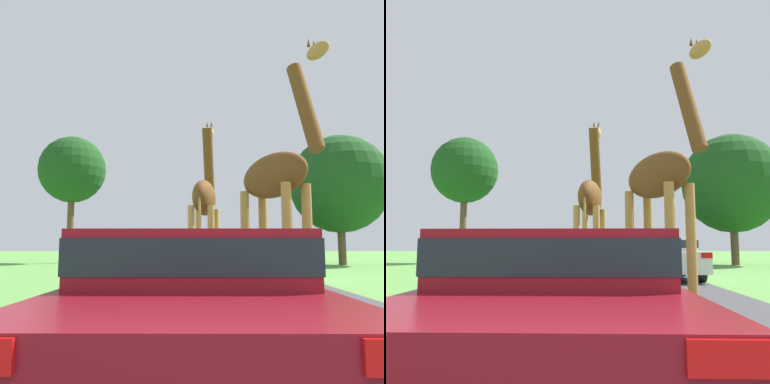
% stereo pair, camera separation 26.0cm
% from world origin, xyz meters
% --- Properties ---
extents(road, '(6.51, 120.00, 0.00)m').
position_xyz_m(road, '(0.00, 30.00, 0.00)').
color(road, '#424244').
rests_on(road, ground).
extents(giraffe_near_road, '(0.90, 2.56, 4.82)m').
position_xyz_m(giraffe_near_road, '(-0.20, 10.78, 2.30)').
color(giraffe_near_road, tan).
rests_on(giraffe_near_road, ground).
extents(giraffe_companion, '(1.59, 2.80, 5.07)m').
position_xyz_m(giraffe_companion, '(1.27, 8.52, 2.44)').
color(giraffe_companion, '#B77F3D').
rests_on(giraffe_companion, ground).
extents(car_lead_maroon, '(1.92, 4.41, 1.23)m').
position_xyz_m(car_lead_maroon, '(-0.48, 3.68, 0.68)').
color(car_lead_maroon, maroon).
rests_on(car_lead_maroon, ground).
extents(car_queue_right, '(1.88, 4.63, 1.37)m').
position_xyz_m(car_queue_right, '(0.48, 18.72, 0.74)').
color(car_queue_right, gray).
rests_on(car_queue_right, ground).
extents(car_queue_left, '(1.74, 3.94, 1.34)m').
position_xyz_m(car_queue_left, '(-1.34, 23.63, 0.72)').
color(car_queue_left, navy).
rests_on(car_queue_left, ground).
extents(car_far_ahead, '(1.77, 4.32, 1.35)m').
position_xyz_m(car_far_ahead, '(2.40, 14.06, 0.73)').
color(car_far_ahead, silver).
rests_on(car_far_ahead, ground).
extents(car_verge_right, '(1.72, 4.10, 1.33)m').
position_xyz_m(car_verge_right, '(2.41, 26.30, 0.72)').
color(car_verge_right, '#144C28').
rests_on(car_verge_right, ground).
extents(tree_left_edge, '(5.73, 5.73, 7.55)m').
position_xyz_m(tree_left_edge, '(7.99, 23.62, 4.68)').
color(tree_left_edge, brown).
rests_on(tree_left_edge, ground).
extents(tree_centre_back, '(4.25, 4.25, 8.06)m').
position_xyz_m(tree_centre_back, '(-8.36, 25.61, 5.90)').
color(tree_centre_back, brown).
rests_on(tree_centre_back, ground).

